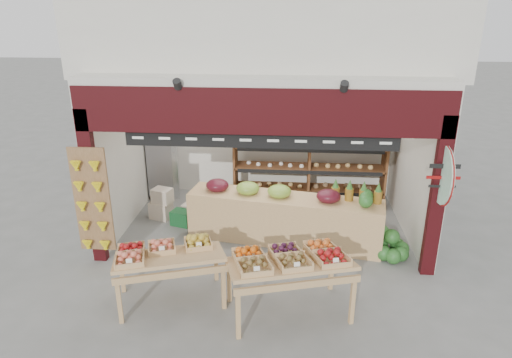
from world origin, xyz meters
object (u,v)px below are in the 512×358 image
object	(u,v)px
mid_counter	(283,217)
watermelon_pile	(390,247)
refrigerator	(163,160)
cardboard_stack	(172,209)
display_table_right	(289,260)
back_shelving	(310,153)
display_table_left	(162,254)

from	to	relation	value
mid_counter	watermelon_pile	bearing A→B (deg)	-12.91
refrigerator	watermelon_pile	distance (m)	5.28
cardboard_stack	watermelon_pile	bearing A→B (deg)	-15.54
refrigerator	display_table_right	size ratio (longest dim) A/B	0.88
mid_counter	display_table_right	distance (m)	2.15
display_table_right	watermelon_pile	world-z (taller)	display_table_right
mid_counter	display_table_right	bearing A→B (deg)	-86.68
cardboard_stack	watermelon_pile	distance (m)	4.30
refrigerator	watermelon_pile	world-z (taller)	refrigerator
mid_counter	refrigerator	bearing A→B (deg)	144.08
back_shelving	refrigerator	world-z (taller)	back_shelving
display_table_left	back_shelving	bearing A→B (deg)	58.97
display_table_left	display_table_right	world-z (taller)	display_table_right
cardboard_stack	mid_counter	distance (m)	2.40
cardboard_stack	watermelon_pile	xyz separation A→B (m)	(4.14, -1.15, -0.05)
back_shelving	refrigerator	size ratio (longest dim) A/B	1.95
refrigerator	mid_counter	world-z (taller)	refrigerator
cardboard_stack	watermelon_pile	size ratio (longest dim) A/B	1.51
back_shelving	display_table_right	xyz separation A→B (m)	(-0.38, -3.86, -0.33)
mid_counter	display_table_left	xyz separation A→B (m)	(-1.72, -1.95, 0.27)
back_shelving	mid_counter	xyz separation A→B (m)	(-0.50, -1.75, -0.70)
back_shelving	cardboard_stack	size ratio (longest dim) A/B	3.04
mid_counter	display_table_left	size ratio (longest dim) A/B	2.06
watermelon_pile	mid_counter	bearing A→B (deg)	167.09
cardboard_stack	mid_counter	xyz separation A→B (m)	(2.28, -0.72, 0.25)
refrigerator	display_table_right	distance (m)	5.04
display_table_left	display_table_right	bearing A→B (deg)	-5.30
display_table_right	display_table_left	bearing A→B (deg)	174.70
cardboard_stack	mid_counter	bearing A→B (deg)	-17.64
back_shelving	mid_counter	world-z (taller)	back_shelving
cardboard_stack	back_shelving	bearing A→B (deg)	20.23
refrigerator	cardboard_stack	bearing A→B (deg)	-81.48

